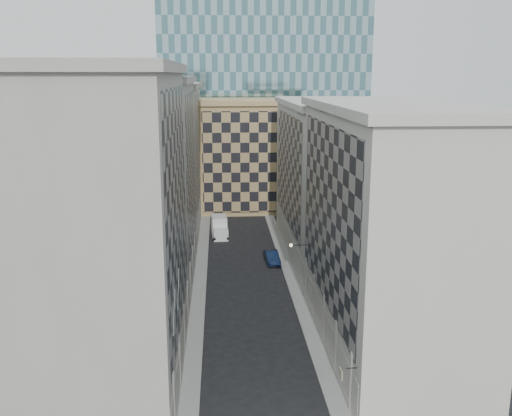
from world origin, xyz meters
name	(u,v)px	position (x,y,z in m)	size (l,w,h in m)	color
sidewalk_west	(200,284)	(-5.25, 30.00, 0.07)	(1.50, 100.00, 0.15)	gray
sidewalk_east	(293,282)	(5.25, 30.00, 0.07)	(1.50, 100.00, 0.15)	gray
bldg_left_a	(112,228)	(-10.88, 11.00, 11.82)	(10.80, 22.80, 23.70)	#9A958B
bldg_left_b	(148,180)	(-10.88, 33.00, 11.32)	(10.80, 22.80, 22.70)	#99958E
bldg_left_c	(166,157)	(-10.88, 55.00, 10.83)	(10.80, 22.80, 21.70)	#9A958B
bldg_right_a	(384,228)	(10.88, 15.00, 10.32)	(10.80, 26.80, 20.70)	beige
bldg_right_b	(325,177)	(10.89, 42.00, 9.85)	(10.80, 28.80, 19.70)	beige
tan_block	(247,154)	(2.00, 67.90, 9.44)	(16.80, 14.80, 18.80)	tan
church_tower	(233,53)	(0.00, 82.00, 26.95)	(7.20, 7.20, 51.50)	#302C25
flagpoles_left	(176,300)	(-5.90, 6.00, 8.00)	(0.10, 6.33, 2.33)	gray
bracket_lamp	(293,245)	(4.38, 24.00, 6.20)	(1.98, 0.36, 0.36)	black
box_truck	(219,228)	(-2.98, 49.37, 1.24)	(2.55, 5.36, 2.85)	white
dark_car	(272,257)	(3.50, 36.96, 0.74)	(1.57, 4.49, 1.48)	#0F1C39
shop_sign	(342,373)	(4.97, 3.00, 3.84)	(1.11, 0.66, 0.73)	black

